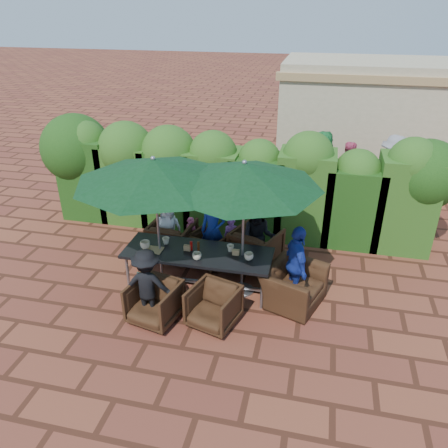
% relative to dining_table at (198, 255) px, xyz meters
% --- Properties ---
extents(ground, '(80.00, 80.00, 0.00)m').
position_rel_dining_table_xyz_m(ground, '(0.18, 0.10, -0.68)').
color(ground, brown).
rests_on(ground, ground).
extents(dining_table, '(2.60, 0.90, 0.75)m').
position_rel_dining_table_xyz_m(dining_table, '(0.00, 0.00, 0.00)').
color(dining_table, black).
rests_on(dining_table, ground).
extents(umbrella_left, '(2.64, 2.64, 2.46)m').
position_rel_dining_table_xyz_m(umbrella_left, '(-0.67, -0.07, 1.54)').
color(umbrella_left, gray).
rests_on(umbrella_left, ground).
extents(umbrella_right, '(2.53, 2.53, 2.46)m').
position_rel_dining_table_xyz_m(umbrella_right, '(0.78, 0.07, 1.54)').
color(umbrella_right, gray).
rests_on(umbrella_right, ground).
extents(chair_far_left, '(0.89, 0.84, 0.85)m').
position_rel_dining_table_xyz_m(chair_far_left, '(-0.81, 0.95, -0.25)').
color(chair_far_left, black).
rests_on(chair_far_left, ground).
extents(chair_far_mid, '(0.89, 0.87, 0.72)m').
position_rel_dining_table_xyz_m(chair_far_mid, '(-0.04, 0.85, -0.32)').
color(chair_far_mid, black).
rests_on(chair_far_mid, ground).
extents(chair_far_right, '(1.06, 1.03, 0.86)m').
position_rel_dining_table_xyz_m(chair_far_right, '(0.88, 0.99, -0.25)').
color(chair_far_right, black).
rests_on(chair_far_right, ground).
extents(chair_near_left, '(0.87, 0.83, 0.76)m').
position_rel_dining_table_xyz_m(chair_near_left, '(-0.44, -1.02, -0.30)').
color(chair_near_left, black).
rests_on(chair_near_left, ground).
extents(chair_near_right, '(0.87, 0.84, 0.74)m').
position_rel_dining_table_xyz_m(chair_near_right, '(0.51, -0.91, -0.31)').
color(chair_near_right, black).
rests_on(chair_near_right, ground).
extents(chair_end_right, '(0.96, 1.18, 0.89)m').
position_rel_dining_table_xyz_m(chair_end_right, '(1.69, -0.05, -0.23)').
color(chair_end_right, black).
rests_on(chair_end_right, ground).
extents(adult_far_left, '(0.59, 0.37, 1.17)m').
position_rel_dining_table_xyz_m(adult_far_left, '(-0.90, 0.99, -0.09)').
color(adult_far_left, white).
rests_on(adult_far_left, ground).
extents(adult_far_mid, '(0.50, 0.42, 1.32)m').
position_rel_dining_table_xyz_m(adult_far_mid, '(0.02, 1.00, -0.02)').
color(adult_far_mid, '#1C349C').
rests_on(adult_far_mid, ground).
extents(adult_far_right, '(0.66, 0.42, 1.35)m').
position_rel_dining_table_xyz_m(adult_far_right, '(0.93, 0.86, -0.00)').
color(adult_far_right, black).
rests_on(adult_far_right, ground).
extents(adult_near_left, '(0.83, 0.44, 1.25)m').
position_rel_dining_table_xyz_m(adult_near_left, '(-0.55, -0.97, -0.05)').
color(adult_near_left, black).
rests_on(adult_near_left, ground).
extents(adult_end_right, '(0.71, 0.92, 1.41)m').
position_rel_dining_table_xyz_m(adult_end_right, '(1.71, 0.03, 0.03)').
color(adult_end_right, '#1C349C').
rests_on(adult_end_right, ground).
extents(child_left, '(0.36, 0.33, 0.84)m').
position_rel_dining_table_xyz_m(child_left, '(-0.46, 1.07, -0.26)').
color(child_left, '#CA476F').
rests_on(child_left, ground).
extents(child_right, '(0.37, 0.32, 0.90)m').
position_rel_dining_table_xyz_m(child_right, '(0.36, 1.12, -0.23)').
color(child_right, '#A251B1').
rests_on(child_right, ground).
extents(pedestrian_a, '(1.73, 1.57, 1.85)m').
position_rel_dining_table_xyz_m(pedestrian_a, '(1.96, 4.41, 0.25)').
color(pedestrian_a, '#25883F').
rests_on(pedestrian_a, ground).
extents(pedestrian_b, '(0.80, 0.55, 1.55)m').
position_rel_dining_table_xyz_m(pedestrian_b, '(2.59, 4.65, 0.10)').
color(pedestrian_b, '#CA476F').
rests_on(pedestrian_b, ground).
extents(pedestrian_c, '(1.28, 1.12, 1.85)m').
position_rel_dining_table_xyz_m(pedestrian_c, '(3.64, 4.39, 0.25)').
color(pedestrian_c, gray).
rests_on(pedestrian_c, ground).
extents(cup_a, '(0.18, 0.18, 0.14)m').
position_rel_dining_table_xyz_m(cup_a, '(-0.93, -0.09, 0.14)').
color(cup_a, beige).
rests_on(cup_a, dining_table).
extents(cup_b, '(0.13, 0.13, 0.12)m').
position_rel_dining_table_xyz_m(cup_b, '(-0.63, 0.14, 0.14)').
color(cup_b, beige).
rests_on(cup_b, dining_table).
extents(cup_c, '(0.16, 0.16, 0.12)m').
position_rel_dining_table_xyz_m(cup_c, '(0.06, -0.24, 0.14)').
color(cup_c, beige).
rests_on(cup_c, dining_table).
extents(cup_d, '(0.13, 0.13, 0.12)m').
position_rel_dining_table_xyz_m(cup_d, '(0.55, 0.15, 0.13)').
color(cup_d, beige).
rests_on(cup_d, dining_table).
extents(cup_e, '(0.16, 0.16, 0.13)m').
position_rel_dining_table_xyz_m(cup_e, '(0.91, -0.06, 0.14)').
color(cup_e, beige).
rests_on(cup_e, dining_table).
extents(ketchup_bottle, '(0.04, 0.04, 0.17)m').
position_rel_dining_table_xyz_m(ketchup_bottle, '(-0.12, 0.03, 0.16)').
color(ketchup_bottle, '#B20C0A').
rests_on(ketchup_bottle, dining_table).
extents(sauce_bottle, '(0.04, 0.04, 0.17)m').
position_rel_dining_table_xyz_m(sauce_bottle, '(-0.00, 0.06, 0.16)').
color(sauce_bottle, '#4C230C').
rests_on(sauce_bottle, dining_table).
extents(serving_tray, '(0.35, 0.25, 0.02)m').
position_rel_dining_table_xyz_m(serving_tray, '(-0.79, -0.13, 0.08)').
color(serving_tray, '#A17E4D').
rests_on(serving_tray, dining_table).
extents(number_block_left, '(0.12, 0.06, 0.10)m').
position_rel_dining_table_xyz_m(number_block_left, '(-0.19, 0.01, 0.12)').
color(number_block_left, tan).
rests_on(number_block_left, dining_table).
extents(number_block_right, '(0.12, 0.06, 0.10)m').
position_rel_dining_table_xyz_m(number_block_right, '(0.67, 0.05, 0.12)').
color(number_block_right, tan).
rests_on(number_block_right, dining_table).
extents(hedge_wall, '(9.10, 1.60, 2.40)m').
position_rel_dining_table_xyz_m(hedge_wall, '(-0.10, 2.42, 0.62)').
color(hedge_wall, '#13360E').
rests_on(hedge_wall, ground).
extents(building, '(6.20, 3.08, 3.20)m').
position_rel_dining_table_xyz_m(building, '(3.68, 7.09, 0.93)').
color(building, '#C5B492').
rests_on(building, ground).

